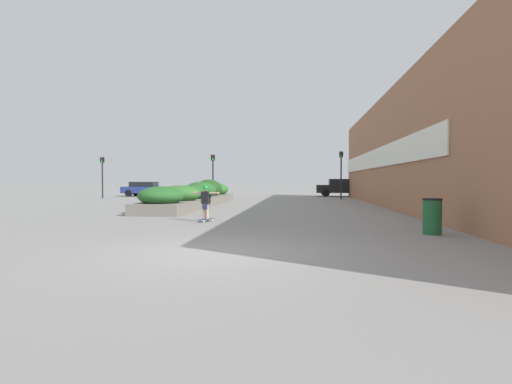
% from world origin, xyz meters
% --- Properties ---
extents(ground_plane, '(300.00, 300.00, 0.00)m').
position_xyz_m(ground_plane, '(0.00, 0.00, 0.00)').
color(ground_plane, gray).
extents(building_wall_right, '(0.67, 32.86, 6.05)m').
position_xyz_m(building_wall_right, '(6.46, 12.87, 3.02)').
color(building_wall_right, '#9E6647').
rests_on(building_wall_right, ground_plane).
extents(planter_box, '(2.26, 13.80, 1.52)m').
position_xyz_m(planter_box, '(-4.24, 14.43, 0.59)').
color(planter_box, slate).
rests_on(planter_box, ground_plane).
extents(skateboard, '(0.46, 0.76, 0.10)m').
position_xyz_m(skateboard, '(-1.59, 5.87, 0.07)').
color(skateboard, navy).
rests_on(skateboard, ground_plane).
extents(skateboarder, '(1.05, 0.47, 1.18)m').
position_xyz_m(skateboarder, '(-1.59, 5.87, 0.81)').
color(skateboarder, tan).
rests_on(skateboarder, skateboard).
extents(trash_bin, '(0.50, 0.50, 0.96)m').
position_xyz_m(trash_bin, '(5.19, 3.29, 0.48)').
color(trash_bin, '#1E5B33').
rests_on(trash_bin, ground_plane).
extents(car_leftmost, '(4.14, 1.85, 1.34)m').
position_xyz_m(car_leftmost, '(-12.46, 27.73, 0.71)').
color(car_leftmost, navy).
rests_on(car_leftmost, ground_plane).
extents(car_center_left, '(4.23, 1.97, 1.60)m').
position_xyz_m(car_center_left, '(5.44, 29.44, 0.84)').
color(car_center_left, black).
rests_on(car_center_left, ground_plane).
extents(car_center_right, '(4.01, 2.05, 1.61)m').
position_xyz_m(car_center_right, '(13.12, 30.41, 0.84)').
color(car_center_right, black).
rests_on(car_center_right, ground_plane).
extents(traffic_light_left, '(0.28, 0.30, 3.48)m').
position_xyz_m(traffic_light_left, '(-5.06, 22.99, 2.37)').
color(traffic_light_left, black).
rests_on(traffic_light_left, ground_plane).
extents(traffic_light_right, '(0.28, 0.30, 3.70)m').
position_xyz_m(traffic_light_right, '(4.90, 23.57, 2.50)').
color(traffic_light_right, black).
rests_on(traffic_light_right, ground_plane).
extents(traffic_light_far_left, '(0.28, 0.30, 3.35)m').
position_xyz_m(traffic_light_far_left, '(-14.28, 23.19, 2.29)').
color(traffic_light_far_left, black).
rests_on(traffic_light_far_left, ground_plane).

